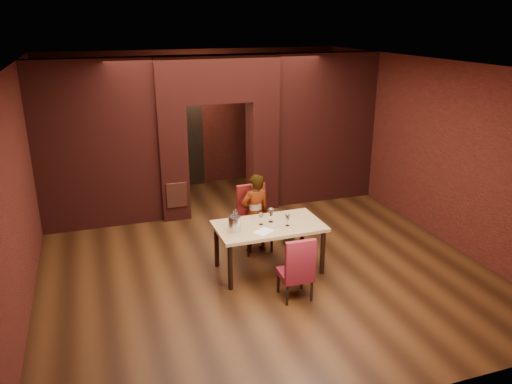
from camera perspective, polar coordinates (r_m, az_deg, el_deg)
floor at (r=8.89m, az=-0.82°, el=-6.55°), size 8.00×8.00×0.00m
ceiling at (r=8.03m, az=-0.93°, el=14.46°), size 7.00×8.00×0.04m
wall_back at (r=12.09m, az=-6.79°, el=8.33°), size 7.00×0.04×3.20m
wall_front at (r=4.93m, az=13.80°, el=-8.88°), size 7.00×0.04×3.20m
wall_left at (r=8.02m, az=-25.41°, el=0.87°), size 0.04×8.00×3.20m
wall_right at (r=9.93m, az=18.79°, el=5.02°), size 0.04×8.00×3.20m
pillar_left at (r=10.11m, az=-9.52°, el=3.39°), size 0.55×0.55×2.30m
pillar_right at (r=10.56m, az=0.70°, el=4.35°), size 0.55×0.55×2.30m
lintel at (r=9.99m, az=-4.53°, el=12.78°), size 2.45×0.55×0.90m
wing_wall_left at (r=9.88m, az=-17.79°, el=5.06°), size 2.28×0.35×3.20m
wing_wall_right at (r=10.99m, az=7.73°, el=7.19°), size 2.28×0.35×3.20m
vent_panel at (r=10.01m, az=-9.05°, el=-0.35°), size 0.40×0.03×0.50m
rear_door at (r=12.07m, az=-8.49°, el=5.57°), size 0.90×0.08×2.10m
rear_door_frame at (r=12.03m, az=-8.45°, el=5.53°), size 1.02×0.04×2.22m
dining_table at (r=8.05m, az=1.48°, el=-6.34°), size 1.70×0.97×0.79m
chair_far at (r=8.67m, az=-0.07°, el=-3.13°), size 0.55×0.55×1.14m
chair_near at (r=7.28m, az=4.50°, el=-8.50°), size 0.46×0.46×0.98m
person_seated at (r=8.56m, az=-0.09°, el=-2.45°), size 0.55×0.40×1.41m
wine_glass_a at (r=7.85m, az=0.58°, el=-3.11°), size 0.08×0.08×0.19m
wine_glass_b at (r=7.94m, az=1.72°, el=-2.69°), size 0.09×0.09×0.22m
wine_glass_c at (r=7.82m, az=3.62°, el=-3.22°), size 0.08×0.08×0.19m
tasting_sheet at (r=7.63m, az=0.88°, el=-4.53°), size 0.35×0.32×0.00m
wine_bucket at (r=7.62m, az=-2.46°, el=-3.65°), size 0.19×0.19×0.23m
water_bottle at (r=7.83m, az=-2.39°, el=-2.87°), size 0.06×0.06×0.27m
potted_plant at (r=9.06m, az=3.75°, el=-4.55°), size 0.52×0.51×0.44m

